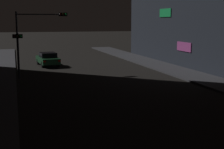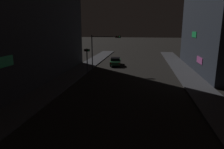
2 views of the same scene
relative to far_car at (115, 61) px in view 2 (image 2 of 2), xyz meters
The scene contains 6 objects.
sidewalk_left 11.72m from the far_car, 114.88° to the right, with size 3.21×63.64×0.15m, color #424247.
sidewalk_right 15.46m from the far_car, 43.41° to the right, with size 3.21×63.64×0.15m, color #424247.
building_facade_right 17.43m from the far_car, ahead, with size 7.47×22.41×12.16m.
far_car is the anchor object (origin of this frame).
traffic_light_overhead 5.92m from the far_car, 105.96° to the right, with size 4.58×0.41×5.54m.
traffic_light_left_kerb 8.53m from the far_car, 111.66° to the right, with size 0.80×0.41×3.75m.
Camera 2 is at (1.80, 4.76, 6.63)m, focal length 32.39 mm.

